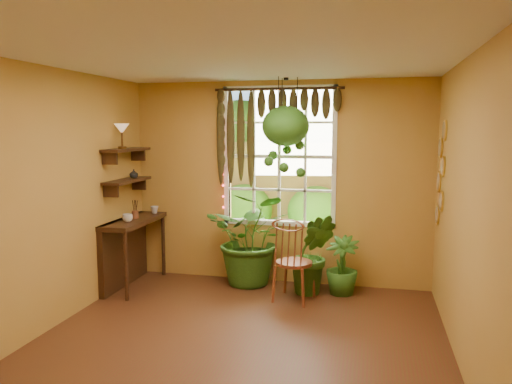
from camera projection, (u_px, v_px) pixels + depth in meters
floor at (234, 352)px, 4.66m from camera, size 4.50×4.50×0.00m
ceiling at (232, 56)px, 4.32m from camera, size 4.50×4.50×0.00m
wall_back at (279, 183)px, 6.66m from camera, size 4.00×0.00×4.00m
wall_left at (39, 202)px, 4.95m from camera, size 0.00×4.50×4.50m
wall_right at (470, 218)px, 4.04m from camera, size 0.00×4.50×4.50m
window at (279, 157)px, 6.65m from camera, size 1.52×0.10×1.86m
valance_vine at (272, 113)px, 6.48m from camera, size 1.70×0.12×1.10m
string_lights at (223, 152)px, 6.73m from camera, size 0.03×0.03×1.54m
wall_plates at (440, 174)px, 5.75m from camera, size 0.04×0.32×1.10m
counter_ledge at (127, 245)px, 6.57m from camera, size 0.40×1.20×0.90m
shelf_lower at (127, 181)px, 6.46m from camera, size 0.25×0.90×0.04m
shelf_upper at (126, 150)px, 6.40m from camera, size 0.25×0.90×0.04m
backyard at (328, 164)px, 11.08m from camera, size 14.00×10.00×12.00m
windsor_chair at (293, 273)px, 6.00m from camera, size 0.52×0.55×1.18m
potted_plant_left at (253, 238)px, 6.62m from camera, size 1.16×1.01×1.26m
potted_plant_mid at (312, 254)px, 6.23m from camera, size 0.62×0.53×1.03m
potted_plant_right at (342, 265)px, 6.25m from camera, size 0.49×0.49×0.73m
hanging_basket at (286, 134)px, 6.24m from camera, size 0.59×0.59×1.26m
cup_a at (128, 218)px, 6.29m from camera, size 0.14×0.14×0.10m
cup_b at (155, 210)px, 6.93m from camera, size 0.11×0.11×0.10m
brush_jar at (135, 209)px, 6.53m from camera, size 0.08×0.08×0.31m
shelf_vase at (134, 174)px, 6.61m from camera, size 0.14×0.14×0.12m
tiffany_lamp at (122, 130)px, 6.24m from camera, size 0.19×0.19×0.32m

